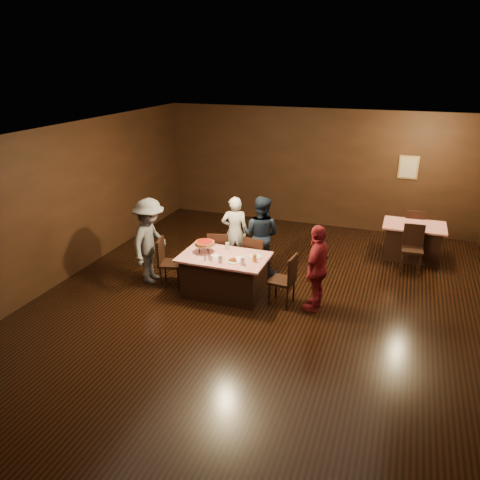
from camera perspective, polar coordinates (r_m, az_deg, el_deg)
name	(u,v)px	position (r m, az deg, el deg)	size (l,w,h in m)	color
room	(258,194)	(7.39, 2.23, 5.60)	(10.00, 10.04, 3.02)	black
main_table	(224,275)	(8.69, -1.92, -4.30)	(1.60, 1.00, 0.77)	#A70B0B
back_table	(412,241)	(10.94, 20.27, -0.13)	(1.30, 0.90, 0.77)	red
chair_far_left	(219,253)	(9.42, -2.52, -1.59)	(0.42, 0.42, 0.95)	black
chair_far_right	(257,258)	(9.17, 2.12, -2.25)	(0.42, 0.42, 0.95)	black
chair_end_left	(171,262)	(9.08, -8.41, -2.73)	(0.42, 0.42, 0.95)	black
chair_end_right	(282,280)	(8.34, 5.14, -4.83)	(0.42, 0.42, 0.95)	black
chair_back_near	(412,249)	(10.25, 20.29, -1.01)	(0.42, 0.42, 0.95)	black
chair_back_far	(413,229)	(11.47, 20.37, 1.32)	(0.42, 0.42, 0.95)	black
diner_white_jacket	(235,232)	(9.72, -0.65, 0.98)	(0.55, 0.36, 1.52)	white
diner_navy_hoodie	(261,235)	(9.42, 2.57, 0.61)	(0.79, 0.61, 1.62)	black
diner_grey_knit	(150,241)	(9.19, -10.91, -0.10)	(1.09, 0.63, 1.69)	slate
diner_red_shirt	(317,268)	(8.13, 9.37, -3.38)	(0.92, 0.38, 1.56)	maroon
pizza_stand	(205,243)	(8.65, -4.31, -0.38)	(0.38, 0.38, 0.22)	black
plate_with_slice	(233,260)	(8.28, -0.81, -2.50)	(0.25, 0.25, 0.06)	white
plate_empty	(255,257)	(8.48, 1.88, -2.04)	(0.25, 0.25, 0.01)	white
glass_front_left	(220,259)	(8.23, -2.41, -2.34)	(0.08, 0.08, 0.14)	silver
glass_front_right	(243,261)	(8.14, 0.34, -2.59)	(0.08, 0.08, 0.14)	silver
glass_amber	(255,258)	(8.27, 1.78, -2.20)	(0.08, 0.08, 0.14)	#BF7F26
glass_back	(227,246)	(8.78, -1.54, -0.77)	(0.08, 0.08, 0.14)	silver
condiments	(209,258)	(8.33, -3.83, -2.21)	(0.17, 0.10, 0.09)	silver
napkin_center	(240,258)	(8.43, -0.06, -2.22)	(0.16, 0.16, 0.01)	white
napkin_left	(215,256)	(8.54, -3.02, -1.93)	(0.16, 0.16, 0.01)	white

